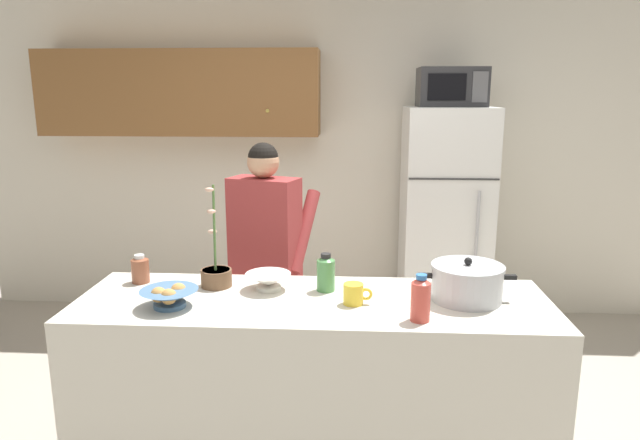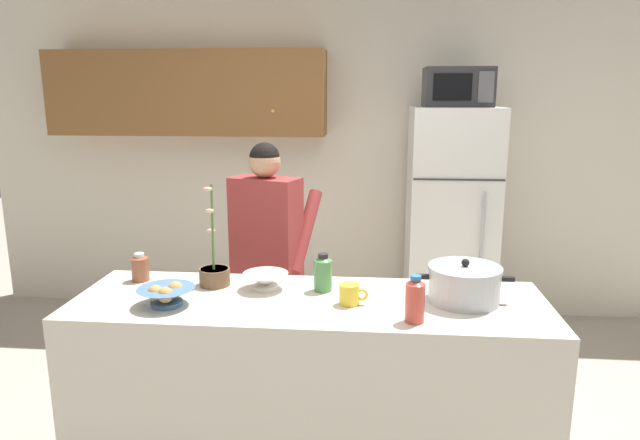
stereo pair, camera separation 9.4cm
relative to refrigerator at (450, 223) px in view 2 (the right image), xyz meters
name	(u,v)px [view 2 (the right image)]	position (x,y,z in m)	size (l,w,h in m)	color
back_wall_unit	(308,146)	(-1.13, 0.40, 0.54)	(6.00, 0.48, 2.60)	silver
kitchen_island	(310,390)	(-0.88, -1.85, -0.41)	(2.17, 0.68, 0.92)	silver
refrigerator	(450,223)	(0.00, 0.00, 0.00)	(0.64, 0.68, 1.74)	white
microwave	(458,87)	(0.00, -0.02, 1.01)	(0.48, 0.37, 0.28)	#2D2D30
person_near_pot	(267,244)	(-1.21, -1.09, 0.10)	(0.57, 0.52, 1.57)	#726656
cooking_pot	(464,284)	(-0.18, -1.81, 0.13)	(0.44, 0.33, 0.20)	silver
coffee_mug	(350,294)	(-0.69, -1.89, 0.10)	(0.13, 0.09, 0.10)	yellow
bread_bowl	(166,295)	(-1.51, -1.98, 0.10)	(0.26, 0.26, 0.10)	#4C7299
empty_bowl	(266,280)	(-1.10, -1.73, 0.09)	(0.22, 0.22, 0.08)	white
bottle_near_edge	(140,267)	(-1.76, -1.66, 0.12)	(0.09, 0.09, 0.14)	brown
bottle_mid_counter	(323,273)	(-0.83, -1.72, 0.14)	(0.09, 0.09, 0.18)	#4C8C4C
bottle_far_corner	(415,299)	(-0.42, -2.07, 0.15)	(0.08, 0.08, 0.20)	#D84C3F
potted_orchid	(214,273)	(-1.37, -1.69, 0.11)	(0.15, 0.15, 0.50)	brown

